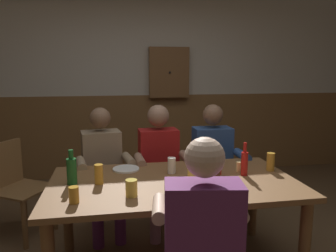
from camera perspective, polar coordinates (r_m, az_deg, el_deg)
The scene contains 22 objects.
back_wall_upper at distance 4.75m, azimuth -4.69°, elevation 14.15°, with size 6.74×0.12×1.44m, color beige.
back_wall_wainscot at distance 4.83m, azimuth -4.47°, elevation -1.52°, with size 6.74×0.12×1.18m, color brown.
dining_table at distance 2.49m, azimuth 0.99°, elevation -11.47°, with size 1.83×0.99×0.73m.
person_0 at distance 3.13m, azimuth -11.32°, elevation -6.82°, with size 0.54×0.58×1.19m.
person_1 at distance 3.15m, azimuth -1.41°, elevation -6.29°, with size 0.53×0.55×1.21m.
person_2 at distance 3.28m, azimuth 8.09°, elevation -5.82°, with size 0.52×0.52×1.20m.
person_3 at distance 1.85m, azimuth 5.81°, elevation -18.49°, with size 0.57×0.55×1.22m.
chair_empty_near_left at distance 3.39m, azimuth -25.13°, elevation -9.41°, with size 0.60×0.60×0.88m.
table_candle at distance 2.71m, azimuth 12.19°, elevation -6.98°, with size 0.04×0.04×0.08m, color #F9E08C.
condiment_caddy at distance 2.19m, azimuth 7.94°, elevation -11.46°, with size 0.14×0.10×0.05m, color #B2B7BC.
plate_0 at distance 2.73m, azimuth -7.37°, elevation -7.47°, with size 0.22×0.22×0.01m, color white.
bottle_0 at distance 2.59m, azimuth 8.78°, elevation -6.43°, with size 0.05×0.05×0.23m.
bottle_1 at distance 2.46m, azimuth -16.50°, elevation -7.42°, with size 0.07×0.07×0.25m.
bottle_2 at distance 2.62m, azimuth 13.23°, elevation -6.19°, with size 0.05×0.05×0.26m.
pint_glass_0 at distance 2.80m, azimuth 17.51°, elevation -5.99°, with size 0.06×0.06×0.15m, color gold.
pint_glass_1 at distance 2.42m, azimuth -12.01°, elevation -8.24°, with size 0.06×0.06×0.14m, color gold.
pint_glass_2 at distance 2.14m, azimuth -16.15°, elevation -11.52°, with size 0.06×0.06×0.10m, color gold.
pint_glass_3 at distance 2.17m, azimuth -6.41°, elevation -10.74°, with size 0.08×0.08×0.11m, color #E5C64C.
pint_glass_4 at distance 2.61m, azimuth 0.65°, elevation -6.90°, with size 0.06×0.06×0.13m, color white.
pint_glass_5 at distance 2.38m, azimuth 4.26°, elevation -8.68°, with size 0.07×0.07×0.12m, color #E5C64C.
pint_glass_6 at distance 2.36m, azimuth 8.24°, elevation -8.92°, with size 0.07×0.07×0.12m, color #4C2D19.
wall_dart_cabinet at distance 4.65m, azimuth 0.17°, elevation 9.35°, with size 0.56×0.15×0.70m.
Camera 1 is at (-0.44, -2.23, 1.54)m, focal length 34.83 mm.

